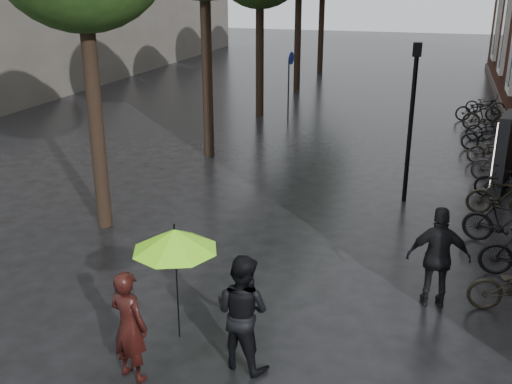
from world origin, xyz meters
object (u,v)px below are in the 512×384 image
at_px(person_black, 242,312).
at_px(lamp_post, 412,108).
at_px(pedestrian_walking, 439,257).
at_px(parked_bicycles, 495,156).
at_px(person_burgundy, 129,326).
at_px(ad_lightbox, 504,153).

relative_size(person_black, lamp_post, 0.45).
xyz_separation_m(pedestrian_walking, parked_bicycles, (1.44, 8.31, -0.44)).
relative_size(person_black, parked_bicycles, 0.10).
relative_size(person_burgundy, person_black, 0.95).
xyz_separation_m(person_black, pedestrian_walking, (2.63, 2.60, 0.02)).
bearing_deg(ad_lightbox, person_burgundy, -105.64).
height_order(parked_bicycles, ad_lightbox, ad_lightbox).
distance_m(parked_bicycles, lamp_post, 4.42).
bearing_deg(person_black, ad_lightbox, -98.85).
bearing_deg(lamp_post, parked_bicycles, 54.52).
bearing_deg(ad_lightbox, parked_bicycles, 104.85).
bearing_deg(parked_bicycles, pedestrian_walking, -99.86).
bearing_deg(parked_bicycles, person_black, -110.48).
bearing_deg(lamp_post, ad_lightbox, 33.53).
height_order(person_burgundy, person_black, person_black).
bearing_deg(lamp_post, person_black, -102.96).
bearing_deg(ad_lightbox, pedestrian_walking, -89.28).
height_order(person_burgundy, pedestrian_walking, pedestrian_walking).
xyz_separation_m(person_burgundy, lamp_post, (3.17, 8.40, 1.55)).
relative_size(pedestrian_walking, ad_lightbox, 0.87).
xyz_separation_m(person_burgundy, person_black, (1.40, 0.73, 0.05)).
xyz_separation_m(person_burgundy, ad_lightbox, (5.52, 9.96, 0.20)).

